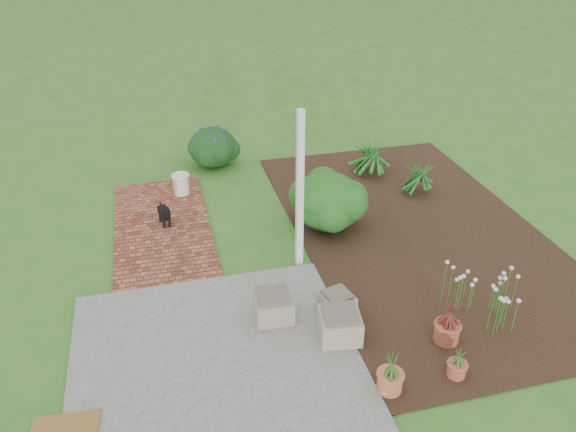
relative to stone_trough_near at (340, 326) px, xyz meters
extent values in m
plane|color=#346921|center=(-0.36, 1.67, -0.21)|extent=(80.00, 80.00, 0.00)
cube|color=#5B5B59|center=(-1.61, -0.08, -0.19)|extent=(3.50, 3.50, 0.04)
cube|color=brown|center=(-2.06, 3.42, -0.19)|extent=(1.60, 3.50, 0.04)
cube|color=black|center=(2.14, 2.17, -0.20)|extent=(4.00, 7.00, 0.03)
cube|color=white|center=(-0.06, 1.77, 1.04)|extent=(0.10, 0.10, 2.50)
cube|color=gray|center=(0.00, 0.00, 0.00)|extent=(0.59, 0.59, 0.34)
cube|color=gray|center=(0.12, 0.48, -0.04)|extent=(0.49, 0.49, 0.27)
cube|color=gray|center=(-0.73, 0.59, -0.01)|extent=(0.52, 0.52, 0.33)
cube|color=brown|center=(-3.32, -0.68, -0.16)|extent=(0.74, 0.51, 0.02)
cube|color=black|center=(-2.00, 3.43, 0.06)|extent=(0.21, 0.34, 0.14)
cylinder|color=black|center=(-2.02, 3.31, -0.09)|extent=(0.04, 0.04, 0.16)
cylinder|color=black|center=(-1.93, 3.33, -0.09)|extent=(0.04, 0.04, 0.16)
cylinder|color=black|center=(-2.08, 3.54, -0.09)|extent=(0.04, 0.04, 0.16)
cylinder|color=black|center=(-1.98, 3.56, -0.09)|extent=(0.04, 0.04, 0.16)
sphere|color=black|center=(-1.96, 3.25, 0.17)|extent=(0.13, 0.13, 0.13)
cone|color=black|center=(-2.04, 3.60, 0.15)|extent=(0.07, 0.11, 0.12)
cylinder|color=beige|center=(-1.62, 4.52, 0.02)|extent=(0.30, 0.30, 0.39)
ellipsoid|color=#1A430D|center=(0.71, 2.72, 0.31)|extent=(1.54, 1.54, 0.99)
cylinder|color=#A24E37|center=(1.30, -0.39, -0.05)|extent=(0.33, 0.33, 0.26)
cylinder|color=#A94E39|center=(1.13, -0.97, -0.09)|extent=(0.28, 0.28, 0.19)
cylinder|color=#B8653E|center=(0.27, -0.98, -0.06)|extent=(0.35, 0.35, 0.25)
ellipsoid|color=black|center=(-0.84, 5.76, 0.21)|extent=(1.16, 1.16, 0.84)
camera|label=1|loc=(-2.00, -5.17, 4.79)|focal=35.00mm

